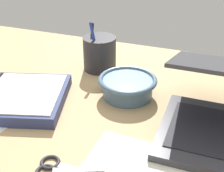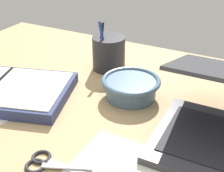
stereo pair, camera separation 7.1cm
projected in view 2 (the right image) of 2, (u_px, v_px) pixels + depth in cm
name	position (u px, v px, depth cm)	size (l,w,h in cm)	color
desk_top	(113.00, 135.00, 68.23)	(140.00, 100.00, 2.00)	tan
bowl	(131.00, 87.00, 79.01)	(15.04, 15.04, 5.20)	slate
pen_cup	(109.00, 53.00, 92.54)	(9.69, 9.69, 15.19)	#28282D
scissors	(45.00, 163.00, 58.65)	(12.77, 6.80, 0.80)	#B7B7BC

